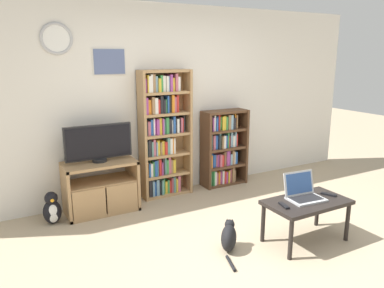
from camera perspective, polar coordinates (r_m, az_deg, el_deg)
ground_plane at (r=3.98m, az=9.02°, el=-15.91°), size 18.00×18.00×0.00m
wall_back at (r=5.24m, az=-4.25°, el=6.55°), size 6.64×0.09×2.60m
tv_stand at (r=4.85m, az=-13.68°, el=-6.36°), size 0.88×0.47×0.64m
television at (r=4.72m, az=-14.05°, el=0.15°), size 0.82×0.18×0.47m
bookshelf_tall at (r=5.13m, az=-4.49°, el=1.46°), size 0.71×0.25×1.74m
bookshelf_short at (r=5.64m, az=4.57°, el=-0.66°), size 0.69×0.29×1.14m
coffee_table at (r=4.14m, az=17.07°, el=-8.94°), size 0.88×0.50×0.46m
laptop at (r=4.14m, az=16.58°, el=-7.09°), size 0.40×0.33×0.27m
remote_near_laptop at (r=4.34m, az=20.08°, el=-7.22°), size 0.11×0.16×0.02m
remote_far_from_laptop at (r=3.91m, az=13.83°, el=-9.08°), size 0.08×0.17×0.02m
cat at (r=3.93m, az=5.64°, el=-13.91°), size 0.35×0.53×0.31m
penguin_figurine at (r=4.73m, az=-20.53°, el=-9.30°), size 0.21×0.19×0.39m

